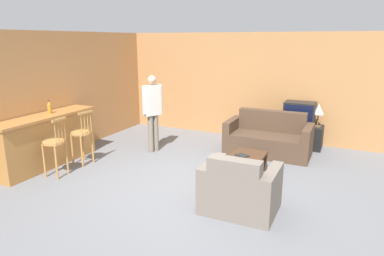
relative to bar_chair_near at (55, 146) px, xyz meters
name	(u,v)px	position (x,y,z in m)	size (l,w,h in m)	color
ground_plane	(181,190)	(2.35, 0.39, -0.57)	(24.00, 24.00, 0.00)	slate
wall_back	(247,86)	(2.35, 4.03, 0.73)	(9.40, 0.08, 2.60)	#B27A47
wall_left	(81,90)	(-0.90, 1.71, 0.73)	(0.08, 8.65, 2.60)	#B27A47
bar_counter	(47,140)	(-0.56, 0.33, -0.05)	(0.55, 2.20, 1.02)	#A87038
bar_chair_near	(55,146)	(0.00, 0.00, 0.00)	(0.42, 0.42, 1.09)	#B77F42
bar_chair_mid	(82,136)	(0.00, 0.69, 0.00)	(0.43, 0.43, 1.09)	#B77F42
couch_far	(268,139)	(3.21, 2.89, -0.24)	(1.79, 0.88, 0.91)	#4C3828
armchair_near	(239,190)	(3.43, 0.13, -0.24)	(1.05, 0.83, 0.89)	#70665B
coffee_table	(246,160)	(3.14, 1.41, -0.23)	(0.60, 0.95, 0.39)	#472D1E
tv_unit	(298,136)	(3.72, 3.68, -0.31)	(1.08, 0.51, 0.52)	black
tv	(300,114)	(3.72, 3.68, 0.22)	(0.68, 0.46, 0.53)	black
bottle	(49,107)	(-0.59, 0.50, 0.57)	(0.08, 0.08, 0.26)	#B27A23
book_on_table	(242,155)	(3.07, 1.41, -0.17)	(0.27, 0.25, 0.02)	black
table_lamp	(319,110)	(4.12, 3.68, 0.34)	(0.23, 0.23, 0.52)	brown
person_by_window	(153,109)	(0.86, 1.96, 0.41)	(0.30, 0.45, 1.69)	#756B5B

